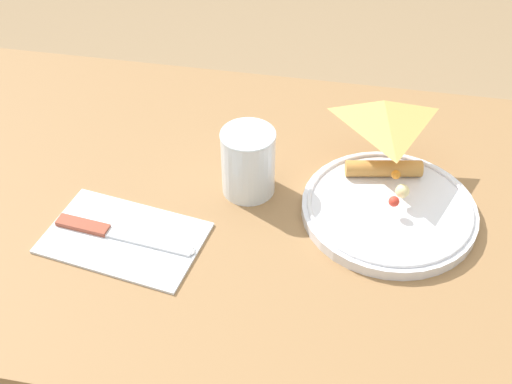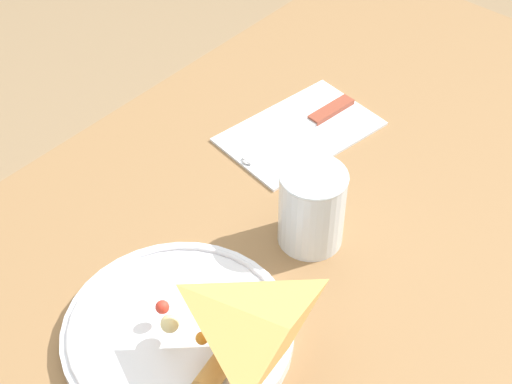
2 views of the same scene
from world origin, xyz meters
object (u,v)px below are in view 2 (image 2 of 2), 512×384
object	(u,v)px
plate_pizza	(180,331)
napkin_folded	(300,132)
butter_knife	(305,126)
dining_table	(288,292)
milk_glass	(312,210)

from	to	relation	value
plate_pizza	napkin_folded	distance (m)	0.37
plate_pizza	butter_knife	bearing A→B (deg)	-161.96
dining_table	butter_knife	size ratio (longest dim) A/B	6.03
dining_table	plate_pizza	distance (m)	0.24
dining_table	milk_glass	distance (m)	0.16
napkin_folded	butter_knife	distance (m)	0.01
dining_table	plate_pizza	xyz separation A→B (m)	(0.20, 0.01, 0.13)
plate_pizza	napkin_folded	bearing A→B (deg)	-161.29
plate_pizza	butter_knife	xyz separation A→B (m)	(-0.36, -0.12, -0.01)
plate_pizza	butter_knife	world-z (taller)	plate_pizza
dining_table	napkin_folded	xyz separation A→B (m)	(-0.15, -0.11, 0.12)
milk_glass	napkin_folded	size ratio (longest dim) A/B	0.45
milk_glass	butter_knife	size ratio (longest dim) A/B	0.50
milk_glass	napkin_folded	distance (m)	0.20
dining_table	napkin_folded	size ratio (longest dim) A/B	5.36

